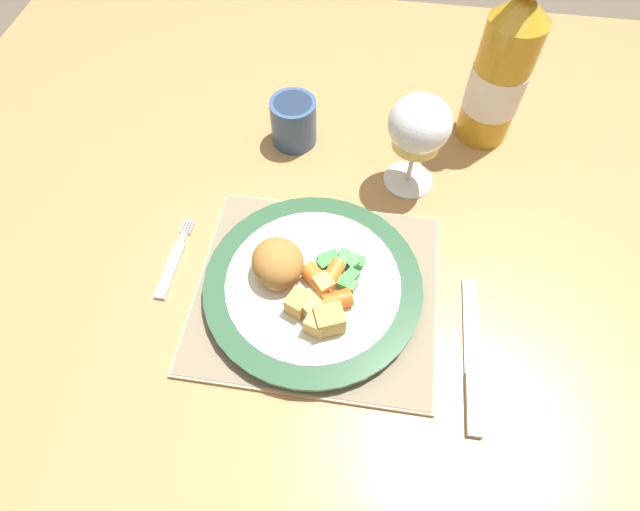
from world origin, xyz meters
TOP-DOWN VIEW (x-y plane):
  - ground_plane at (0.00, 0.00)m, footprint 6.00×6.00m
  - dining_table at (0.00, 0.00)m, footprint 1.34×0.99m
  - placemat at (-0.01, -0.18)m, footprint 0.30×0.27m
  - dinner_plate at (-0.01, -0.18)m, footprint 0.27×0.27m
  - breaded_croquettes at (-0.06, -0.18)m, footprint 0.09×0.09m
  - green_beans_pile at (0.02, -0.16)m, footprint 0.07×0.06m
  - glazed_carrots at (0.01, -0.19)m, footprint 0.07×0.07m
  - fork at (-0.20, -0.17)m, footprint 0.02×0.12m
  - table_knife at (0.18, -0.25)m, footprint 0.02×0.20m
  - wine_glass at (0.09, 0.02)m, footprint 0.08×0.08m
  - bottle at (0.20, 0.14)m, footprint 0.08×0.08m
  - roast_potatoes at (-0.00, -0.23)m, footprint 0.07×0.08m
  - drinking_cup at (-0.08, 0.08)m, footprint 0.07×0.07m

SIDE VIEW (x-z plane):
  - ground_plane at x=0.00m, z-range 0.00..0.00m
  - dining_table at x=0.00m, z-range 0.29..1.03m
  - fork at x=-0.20m, z-range 0.74..0.75m
  - table_knife at x=0.18m, z-range 0.74..0.75m
  - placemat at x=-0.01m, z-range 0.74..0.75m
  - dinner_plate at x=-0.01m, z-range 0.75..0.77m
  - green_beans_pile at x=0.02m, z-range 0.77..0.78m
  - glazed_carrots at x=0.01m, z-range 0.77..0.79m
  - drinking_cup at x=-0.08m, z-range 0.74..0.81m
  - roast_potatoes at x=0.00m, z-range 0.76..0.80m
  - breaded_croquettes at x=-0.06m, z-range 0.76..0.81m
  - wine_glass at x=0.09m, z-range 0.77..0.92m
  - bottle at x=0.20m, z-range 0.70..1.00m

